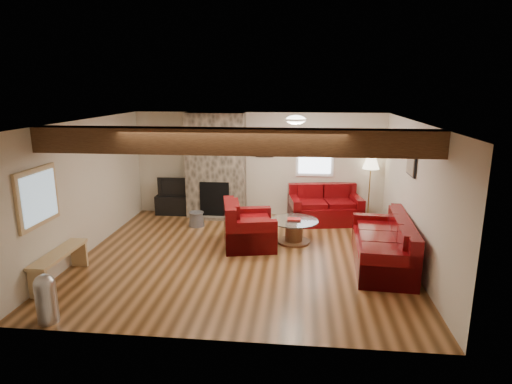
# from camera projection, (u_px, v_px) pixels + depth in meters

# --- Properties ---
(room) EXTENTS (8.00, 8.00, 8.00)m
(room) POSITION_uv_depth(u_px,v_px,m) (244.00, 191.00, 7.70)
(room) COLOR #533216
(room) RESTS_ON ground
(floor) EXTENTS (6.00, 6.00, 0.00)m
(floor) POSITION_uv_depth(u_px,v_px,m) (244.00, 256.00, 8.00)
(floor) COLOR #533216
(floor) RESTS_ON ground
(oak_beam) EXTENTS (6.00, 0.36, 0.38)m
(oak_beam) POSITION_uv_depth(u_px,v_px,m) (232.00, 141.00, 6.24)
(oak_beam) COLOR #351F10
(oak_beam) RESTS_ON room
(chimney_breast) EXTENTS (1.40, 0.67, 2.50)m
(chimney_breast) POSITION_uv_depth(u_px,v_px,m) (216.00, 167.00, 10.21)
(chimney_breast) COLOR #39342C
(chimney_breast) RESTS_ON floor
(back_window) EXTENTS (0.90, 0.08, 1.10)m
(back_window) POSITION_uv_depth(u_px,v_px,m) (315.00, 153.00, 10.11)
(back_window) COLOR white
(back_window) RESTS_ON room
(hatch_window) EXTENTS (0.08, 1.00, 0.90)m
(hatch_window) POSITION_uv_depth(u_px,v_px,m) (38.00, 197.00, 6.50)
(hatch_window) COLOR tan
(hatch_window) RESTS_ON room
(ceiling_dome) EXTENTS (0.40, 0.40, 0.18)m
(ceiling_dome) POSITION_uv_depth(u_px,v_px,m) (296.00, 121.00, 8.19)
(ceiling_dome) COLOR white
(ceiling_dome) RESTS_ON room
(artwork_back) EXTENTS (0.42, 0.06, 0.52)m
(artwork_back) POSITION_uv_depth(u_px,v_px,m) (265.00, 146.00, 10.20)
(artwork_back) COLOR black
(artwork_back) RESTS_ON room
(artwork_right) EXTENTS (0.06, 0.55, 0.42)m
(artwork_right) POSITION_uv_depth(u_px,v_px,m) (411.00, 164.00, 7.57)
(artwork_right) COLOR black
(artwork_right) RESTS_ON room
(sofa_three) EXTENTS (1.06, 2.25, 0.85)m
(sofa_three) POSITION_uv_depth(u_px,v_px,m) (382.00, 242.00, 7.54)
(sofa_three) COLOR #48050B
(sofa_three) RESTS_ON floor
(loveseat) EXTENTS (1.75, 1.19, 0.86)m
(loveseat) POSITION_uv_depth(u_px,v_px,m) (325.00, 205.00, 9.89)
(loveseat) COLOR #48050B
(loveseat) RESTS_ON floor
(armchair_red) EXTENTS (1.18, 1.28, 0.90)m
(armchair_red) POSITION_uv_depth(u_px,v_px,m) (249.00, 224.00, 8.44)
(armchair_red) COLOR #48050B
(armchair_red) RESTS_ON floor
(coffee_table) EXTENTS (0.98, 0.98, 0.51)m
(coffee_table) POSITION_uv_depth(u_px,v_px,m) (294.00, 231.00, 8.64)
(coffee_table) COLOR #472716
(coffee_table) RESTS_ON floor
(tv_cabinet) EXTENTS (0.95, 0.38, 0.48)m
(tv_cabinet) POSITION_uv_depth(u_px,v_px,m) (176.00, 205.00, 10.59)
(tv_cabinet) COLOR black
(tv_cabinet) RESTS_ON floor
(television) EXTENTS (0.81, 0.11, 0.47)m
(television) POSITION_uv_depth(u_px,v_px,m) (175.00, 186.00, 10.48)
(television) COLOR black
(television) RESTS_ON tv_cabinet
(floor_lamp) EXTENTS (0.39, 0.39, 1.51)m
(floor_lamp) POSITION_uv_depth(u_px,v_px,m) (371.00, 166.00, 9.89)
(floor_lamp) COLOR #B19449
(floor_lamp) RESTS_ON floor
(pine_bench) EXTENTS (0.31, 1.32, 0.49)m
(pine_bench) POSITION_uv_depth(u_px,v_px,m) (60.00, 267.00, 6.93)
(pine_bench) COLOR tan
(pine_bench) RESTS_ON floor
(pedal_bin) EXTENTS (0.36, 0.36, 0.69)m
(pedal_bin) POSITION_uv_depth(u_px,v_px,m) (46.00, 298.00, 5.69)
(pedal_bin) COLOR #B4B4BA
(pedal_bin) RESTS_ON floor
(coal_bucket) EXTENTS (0.36, 0.36, 0.34)m
(coal_bucket) POSITION_uv_depth(u_px,v_px,m) (196.00, 219.00, 9.70)
(coal_bucket) COLOR slate
(coal_bucket) RESTS_ON floor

